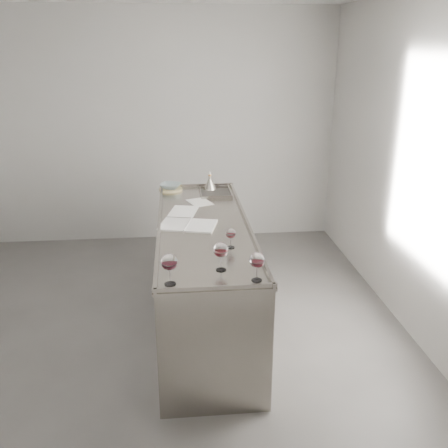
{
  "coord_description": "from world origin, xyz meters",
  "views": [
    {
      "loc": [
        0.28,
        -3.62,
        2.36
      ],
      "look_at": [
        0.65,
        0.08,
        1.02
      ],
      "focal_mm": 40.0,
      "sensor_mm": 36.0,
      "label": 1
    }
  ],
  "objects": [
    {
      "name": "room_shell",
      "position": [
        0.0,
        0.0,
        1.4
      ],
      "size": [
        4.54,
        5.04,
        2.84
      ],
      "color": "#504E4B",
      "rests_on": "ground"
    },
    {
      "name": "loose_paper_under",
      "position": [
        0.34,
        0.66,
        0.94
      ],
      "size": [
        0.3,
        0.37,
        0.0
      ],
      "primitive_type": "cube",
      "rotation": [
        0.0,
        0.0,
        -0.23
      ],
      "color": "white",
      "rests_on": "counter"
    },
    {
      "name": "wine_glass_right",
      "position": [
        0.78,
        -0.78,
        1.08
      ],
      "size": [
        0.1,
        0.1,
        0.19
      ],
      "rotation": [
        0.0,
        0.0,
        0.22
      ],
      "color": "white",
      "rests_on": "counter"
    },
    {
      "name": "wine_funnel",
      "position": [
        0.63,
        1.38,
        1.0
      ],
      "size": [
        0.13,
        0.13,
        0.2
      ],
      "rotation": [
        0.0,
        0.0,
        -0.21
      ],
      "color": "#AEA79B",
      "rests_on": "counter"
    },
    {
      "name": "wine_glass_small",
      "position": [
        0.67,
        -0.22,
        1.05
      ],
      "size": [
        0.07,
        0.07,
        0.15
      ],
      "rotation": [
        0.0,
        0.0,
        0.11
      ],
      "color": "white",
      "rests_on": "counter"
    },
    {
      "name": "ceramic_bowl",
      "position": [
        0.23,
        1.38,
        0.99
      ],
      "size": [
        0.26,
        0.26,
        0.05
      ],
      "primitive_type": "imported",
      "rotation": [
        0.0,
        0.0,
        -0.31
      ],
      "color": "gray",
      "rests_on": "trivet"
    },
    {
      "name": "wine_glass_left",
      "position": [
        0.22,
        -0.78,
        1.09
      ],
      "size": [
        0.1,
        0.1,
        0.21
      ],
      "rotation": [
        0.0,
        0.0,
        0.06
      ],
      "color": "white",
      "rests_on": "counter"
    },
    {
      "name": "notebook",
      "position": [
        0.37,
        0.29,
        0.95
      ],
      "size": [
        0.51,
        0.41,
        0.02
      ],
      "rotation": [
        0.0,
        0.0,
        -0.24
      ],
      "color": "white",
      "rests_on": "counter"
    },
    {
      "name": "wine_glass_middle",
      "position": [
        0.56,
        -0.6,
        1.08
      ],
      "size": [
        0.1,
        0.1,
        0.2
      ],
      "rotation": [
        0.0,
        0.0,
        -0.21
      ],
      "color": "white",
      "rests_on": "counter"
    },
    {
      "name": "loose_paper_top",
      "position": [
        0.5,
        0.93,
        0.94
      ],
      "size": [
        0.27,
        0.32,
        0.0
      ],
      "primitive_type": "cube",
      "rotation": [
        0.0,
        0.0,
        0.36
      ],
      "color": "silver",
      "rests_on": "counter"
    },
    {
      "name": "trivet",
      "position": [
        0.22,
        1.38,
        0.95
      ],
      "size": [
        0.32,
        0.32,
        0.02
      ],
      "primitive_type": "cylinder",
      "rotation": [
        0.0,
        0.0,
        0.44
      ],
      "color": "tan",
      "rests_on": "counter"
    },
    {
      "name": "counter",
      "position": [
        0.5,
        0.3,
        0.47
      ],
      "size": [
        0.77,
        2.42,
        0.97
      ],
      "color": "gray",
      "rests_on": "ground"
    }
  ]
}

